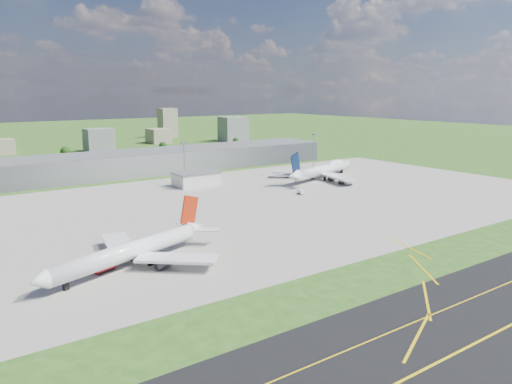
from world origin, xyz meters
TOP-DOWN VIEW (x-y plane):
  - ground at (0.00, 150.00)m, footprint 1400.00×1400.00m
  - apron at (10.00, 40.00)m, footprint 360.00×190.00m
  - terminal at (0.00, 165.00)m, footprint 300.00×42.00m
  - ops_building at (10.00, 100.00)m, footprint 26.00×16.00m
  - mast_center at (10.00, 115.00)m, footprint 3.50×2.00m
  - mast_east at (120.00, 115.00)m, footprint 3.50×2.00m
  - airliner_red_twin at (-76.30, -13.90)m, footprint 69.19×52.54m
  - airliner_blue_quad at (91.92, 74.20)m, footprint 78.46×60.16m
  - fire_truck at (-86.34, -13.98)m, footprint 8.09×5.24m
  - tug_yellow at (-52.29, 7.79)m, footprint 3.60×3.69m
  - van_white_near at (45.36, 42.76)m, footprint 2.57×4.71m
  - van_white_far at (88.12, 47.06)m, footprint 5.13×2.98m
  - bldg_cw at (-60.00, 340.00)m, footprint 20.00×18.00m
  - bldg_c at (20.00, 310.00)m, footprint 26.00×20.00m
  - bldg_ce at (100.00, 350.00)m, footprint 22.00×24.00m
  - bldg_e at (180.00, 320.00)m, footprint 30.00×22.00m
  - bldg_tall_e at (140.00, 410.00)m, footprint 20.00×18.00m
  - tree_c at (-20.00, 280.00)m, footprint 8.10×8.10m
  - tree_e at (70.00, 275.00)m, footprint 7.65×7.65m
  - tree_far_e at (160.00, 285.00)m, footprint 6.30×6.30m

SIDE VIEW (x-z plane):
  - ground at x=0.00m, z-range 0.00..0.00m
  - apron at x=10.00m, z-range 0.00..0.08m
  - tug_yellow at x=-52.29m, z-range 0.04..1.71m
  - van_white_near at x=45.36m, z-range 0.02..2.34m
  - van_white_far at x=88.12m, z-range 0.01..2.51m
  - fire_truck at x=-86.34m, z-range 0.00..3.37m
  - ops_building at x=10.00m, z-range 0.00..8.00m
  - tree_far_e at x=160.00m, z-range 0.68..8.38m
  - airliner_red_twin at x=-76.30m, z-range -4.59..15.04m
  - tree_e at x=70.00m, z-range 0.84..10.19m
  - tree_c at x=-20.00m, z-range 0.89..10.79m
  - airliner_blue_quad at x=91.92m, z-range -4.67..16.34m
  - bldg_cw at x=-60.00m, z-range 0.00..14.00m
  - terminal at x=0.00m, z-range 0.00..15.00m
  - bldg_ce at x=100.00m, z-range 0.00..16.00m
  - bldg_c at x=20.00m, z-range 0.00..22.00m
  - bldg_e at x=180.00m, z-range 0.00..28.00m
  - mast_center at x=10.00m, z-range 4.76..30.66m
  - mast_east at x=120.00m, z-range 4.76..30.66m
  - bldg_tall_e at x=140.00m, z-range 0.00..36.00m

